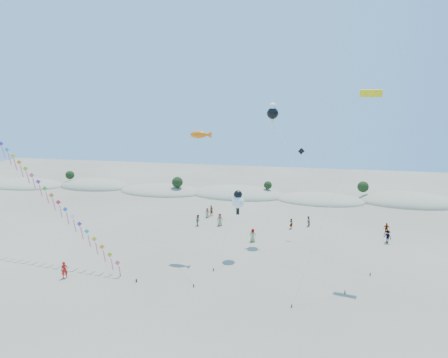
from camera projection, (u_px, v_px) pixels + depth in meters
ground at (148, 323)px, 31.68m from camera, size 160.00×160.00×0.00m
dune_ridge at (243, 195)px, 74.72m from camera, size 145.30×11.49×5.57m
kite_train at (30, 174)px, 44.47m from camera, size 29.20×9.31×19.61m
fish_kite at (201, 135)px, 43.70m from camera, size 2.83×9.45×15.03m
cartoon_kite_low at (238, 200)px, 43.98m from camera, size 2.71×5.38×8.20m
cartoon_kite_high at (273, 112)px, 48.67m from camera, size 9.65×15.37×18.24m
parafoil_kite at (369, 98)px, 37.51m from camera, size 8.07×9.72×19.58m
dark_kite at (319, 183)px, 47.73m from camera, size 8.31×12.32×12.21m
flyer_foreground at (65, 270)px, 39.52m from camera, size 0.79×0.75×1.82m
beachgoers at (275, 224)px, 54.47m from camera, size 27.98×10.80×1.84m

